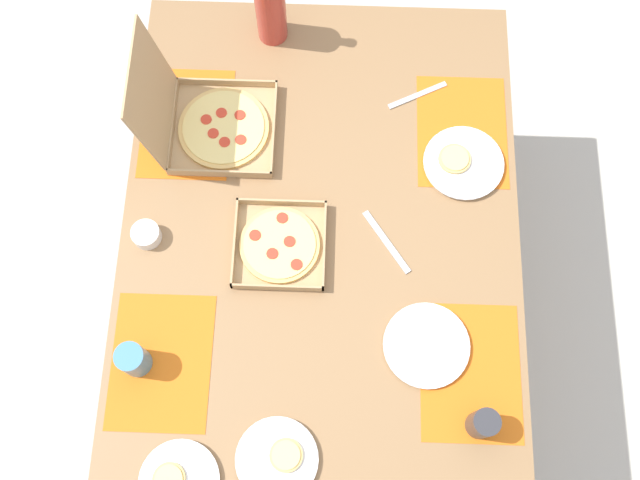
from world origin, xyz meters
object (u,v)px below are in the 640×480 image
at_px(plate_middle, 426,346).
at_px(plate_near_left, 462,163).
at_px(cup_spare, 483,424).
at_px(plate_near_right, 278,459).
at_px(cup_clear_left, 133,360).
at_px(pizza_box_corner_right, 280,245).
at_px(soda_bottle, 270,6).
at_px(condiment_bowl, 146,235).
at_px(pizza_box_edge_far, 208,121).

distance_m(plate_middle, plate_near_left, 0.54).
bearing_deg(cup_spare, plate_middle, 33.22).
relative_size(plate_near_right, plate_near_left, 0.90).
distance_m(cup_clear_left, cup_spare, 0.89).
relative_size(pizza_box_corner_right, soda_bottle, 0.78).
bearing_deg(soda_bottle, condiment_bowl, 155.24).
bearing_deg(plate_near_right, plate_middle, -51.55).
bearing_deg(plate_near_right, pizza_box_edge_far, 15.02).
relative_size(pizza_box_corner_right, plate_near_left, 1.09).
height_order(plate_near_right, plate_middle, plate_near_right).
height_order(pizza_box_corner_right, plate_near_left, pizza_box_corner_right).
height_order(plate_middle, cup_spare, cup_spare).
bearing_deg(soda_bottle, cup_spare, -153.05).
bearing_deg(pizza_box_corner_right, cup_spare, -131.17).
height_order(pizza_box_edge_far, plate_near_right, pizza_box_edge_far).
bearing_deg(plate_near_left, plate_near_right, 149.60).
height_order(plate_near_right, soda_bottle, soda_bottle).
distance_m(cup_spare, condiment_bowl, 1.01).
xyz_separation_m(pizza_box_edge_far, plate_near_left, (-0.09, -0.73, -0.04)).
xyz_separation_m(pizza_box_edge_far, cup_spare, (-0.81, -0.75, 0.00)).
xyz_separation_m(plate_middle, soda_bottle, (0.95, 0.45, 0.12)).
bearing_deg(plate_near_right, condiment_bowl, 34.23).
relative_size(pizza_box_corner_right, condiment_bowl, 3.20).
bearing_deg(cup_spare, plate_near_right, 101.06).
relative_size(pizza_box_edge_far, condiment_bowl, 4.43).
distance_m(pizza_box_edge_far, soda_bottle, 0.38).
bearing_deg(pizza_box_corner_right, soda_bottle, 4.69).
distance_m(plate_middle, cup_spare, 0.24).
relative_size(pizza_box_edge_far, soda_bottle, 1.07).
relative_size(pizza_box_edge_far, cup_clear_left, 3.27).
relative_size(cup_clear_left, condiment_bowl, 1.35).
bearing_deg(pizza_box_corner_right, cup_clear_left, 133.35).
bearing_deg(cup_spare, soda_bottle, 26.95).
distance_m(pizza_box_corner_right, plate_near_left, 0.57).
relative_size(pizza_box_corner_right, plate_middle, 1.10).
bearing_deg(cup_clear_left, pizza_box_corner_right, -46.65).
xyz_separation_m(cup_clear_left, condiment_bowl, (0.35, 0.01, -0.03)).
bearing_deg(cup_clear_left, pizza_box_edge_far, -10.95).
relative_size(plate_middle, condiment_bowl, 2.90).
xyz_separation_m(pizza_box_corner_right, plate_near_left, (0.27, -0.51, -0.00)).
height_order(pizza_box_corner_right, cup_clear_left, cup_clear_left).
height_order(plate_near_right, cup_clear_left, cup_clear_left).
bearing_deg(pizza_box_edge_far, plate_middle, -134.87).
bearing_deg(soda_bottle, plate_middle, -154.46).
height_order(pizza_box_corner_right, plate_middle, pizza_box_corner_right).
height_order(plate_near_right, condiment_bowl, condiment_bowl).
xyz_separation_m(pizza_box_corner_right, plate_near_right, (-0.56, -0.02, -0.00)).
distance_m(pizza_box_edge_far, condiment_bowl, 0.37).
height_order(pizza_box_edge_far, plate_middle, pizza_box_edge_far).
xyz_separation_m(pizza_box_corner_right, soda_bottle, (0.69, 0.06, 0.12)).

